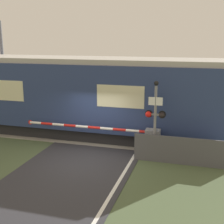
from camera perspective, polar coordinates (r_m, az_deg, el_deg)
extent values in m
plane|color=#475638|center=(12.89, -4.89, -8.50)|extent=(80.00, 80.00, 0.00)
cube|color=gray|center=(15.61, -0.86, -4.42)|extent=(36.00, 3.20, 0.03)
cube|color=#595451|center=(14.94, -1.67, -5.00)|extent=(36.00, 0.08, 0.10)
cube|color=#595451|center=(16.25, -0.11, -3.46)|extent=(36.00, 0.08, 0.10)
cube|color=black|center=(17.46, -15.89, -2.03)|extent=(19.30, 2.49, 0.60)
cube|color=navy|center=(17.08, -16.28, 3.85)|extent=(20.98, 2.93, 3.03)
cube|color=#ADA89E|center=(16.90, -16.65, 9.33)|extent=(20.56, 2.70, 0.24)
cube|color=beige|center=(13.39, 1.51, 2.84)|extent=(2.10, 0.02, 0.97)
cube|color=beige|center=(15.84, -19.17, 3.76)|extent=(2.10, 0.02, 0.97)
cube|color=gray|center=(13.10, 7.41, -5.57)|extent=(0.60, 0.44, 1.13)
cylinder|color=gray|center=(12.96, 7.47, -3.73)|extent=(0.16, 0.16, 0.18)
cylinder|color=red|center=(13.01, 6.23, -3.63)|extent=(0.57, 0.11, 0.11)
cylinder|color=white|center=(13.11, 3.79, -3.44)|extent=(0.57, 0.11, 0.11)
cylinder|color=red|center=(13.24, 1.38, -3.25)|extent=(0.57, 0.11, 0.11)
cylinder|color=white|center=(13.39, -0.97, -3.06)|extent=(0.57, 0.11, 0.11)
cylinder|color=red|center=(13.56, -3.27, -2.86)|extent=(0.57, 0.11, 0.11)
cylinder|color=white|center=(13.75, -5.50, -2.67)|extent=(0.57, 0.11, 0.11)
cylinder|color=red|center=(13.96, -7.67, -2.48)|extent=(0.57, 0.11, 0.11)
cylinder|color=white|center=(14.20, -9.77, -2.29)|extent=(0.57, 0.11, 0.11)
cylinder|color=red|center=(14.45, -11.80, -2.10)|extent=(0.57, 0.11, 0.11)
cylinder|color=white|center=(14.72, -13.75, -1.92)|extent=(0.57, 0.11, 0.11)
cylinder|color=red|center=(14.86, -14.70, -1.83)|extent=(0.20, 0.02, 0.20)
cylinder|color=gray|center=(12.47, 7.86, -2.06)|extent=(0.11, 0.11, 3.00)
cube|color=gray|center=(12.38, 7.91, -0.46)|extent=(0.65, 0.07, 0.07)
sphere|color=red|center=(12.37, 6.67, -0.43)|extent=(0.24, 0.24, 0.24)
sphere|color=black|center=(12.30, 9.09, -0.59)|extent=(0.24, 0.24, 0.24)
cylinder|color=black|center=(12.47, 6.75, -0.31)|extent=(0.30, 0.06, 0.30)
cylinder|color=black|center=(12.40, 9.15, -0.47)|extent=(0.30, 0.06, 0.30)
cube|color=white|center=(12.22, 7.96, 1.96)|extent=(0.55, 0.02, 0.32)
sphere|color=black|center=(12.14, 8.10, 5.23)|extent=(0.18, 0.18, 0.18)
cylinder|color=slate|center=(20.58, -19.24, 7.39)|extent=(0.20, 0.20, 5.80)
cube|color=#4C4C51|center=(12.40, 12.78, -6.98)|extent=(3.79, 0.06, 1.10)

